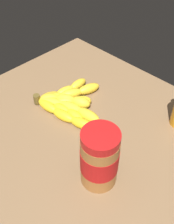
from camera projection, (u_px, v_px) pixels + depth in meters
ground_plane at (73, 134)px, 75.33cm from camera, size 72.82×73.12×4.92cm
banana_bunch at (66, 102)px, 79.06cm from camera, size 22.11×20.29×3.51cm
peanut_butter_jar at (99, 158)px, 56.91cm from camera, size 8.52×8.52×15.51cm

